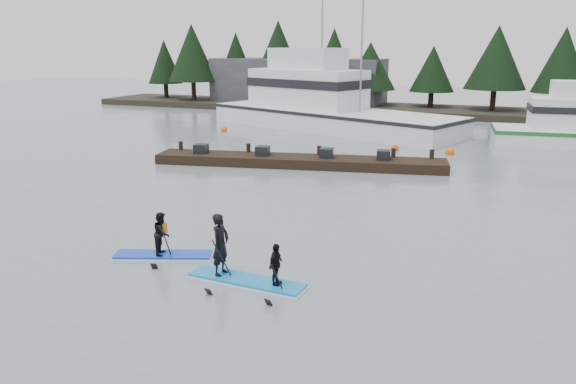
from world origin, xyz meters
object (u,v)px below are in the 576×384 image
at_px(fishing_boat_large, 325,117).
at_px(floating_dock, 299,161).
at_px(paddleboard_solo, 162,241).
at_px(paddleboard_duo, 240,260).

distance_m(fishing_boat_large, floating_dock, 14.53).
bearing_deg(fishing_boat_large, floating_dock, -56.30).
height_order(fishing_boat_large, paddleboard_solo, fishing_boat_large).
height_order(floating_dock, paddleboard_duo, paddleboard_duo).
bearing_deg(floating_dock, fishing_boat_large, 91.62).
distance_m(floating_dock, paddleboard_duo, 15.46).
relative_size(paddleboard_solo, paddleboard_duo, 0.90).
xyz_separation_m(fishing_boat_large, paddleboard_duo, (7.09, -29.11, -0.25)).
distance_m(fishing_boat_large, paddleboard_solo, 28.60).
bearing_deg(paddleboard_duo, fishing_boat_large, 107.12).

